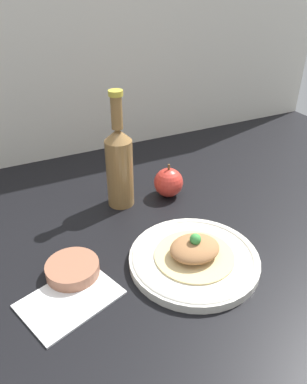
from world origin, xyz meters
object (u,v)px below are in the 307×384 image
at_px(dipping_bowl, 73,270).
at_px(plate, 194,259).
at_px(apple, 169,182).
at_px(cider_bottle, 119,164).
at_px(plated_food, 195,250).

bearing_deg(dipping_bowl, plate, -17.91).
distance_m(apple, dipping_bowl, 0.36).
bearing_deg(cider_bottle, apple, -8.57).
xyz_separation_m(plate, apple, (0.08, 0.26, 0.03)).
relative_size(apple, dipping_bowl, 0.87).
relative_size(plate, plated_food, 1.63).
xyz_separation_m(cider_bottle, apple, (0.13, -0.02, -0.07)).
relative_size(plate, cider_bottle, 0.91).
bearing_deg(dipping_bowl, plated_food, -17.91).
bearing_deg(apple, dipping_bowl, -149.45).
bearing_deg(apple, plated_food, -106.66).
distance_m(plate, plated_food, 0.02).
xyz_separation_m(plate, plated_food, (0.00, -0.00, 0.02)).
xyz_separation_m(plate, dipping_bowl, (-0.23, 0.08, 0.00)).
xyz_separation_m(apple, dipping_bowl, (-0.31, -0.18, -0.02)).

